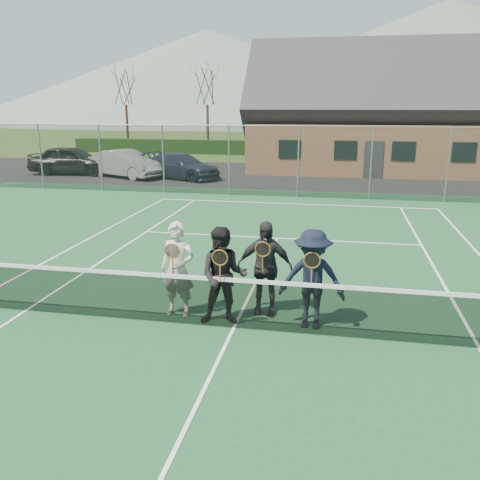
{
  "coord_description": "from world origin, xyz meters",
  "views": [
    {
      "loc": [
        1.7,
        -8.17,
        3.9
      ],
      "look_at": [
        -0.18,
        1.5,
        1.25
      ],
      "focal_mm": 38.0,
      "sensor_mm": 36.0,
      "label": 1
    }
  ],
  "objects": [
    {
      "name": "player_d",
      "position": [
        1.34,
        0.34,
        0.92
      ],
      "size": [
        1.21,
        0.75,
        1.8
      ],
      "color": "black",
      "rests_on": "court_surface"
    },
    {
      "name": "car_b",
      "position": [
        -9.7,
        17.89,
        0.74
      ],
      "size": [
        4.73,
        3.27,
        1.48
      ],
      "primitive_type": "imported",
      "rotation": [
        0.0,
        0.0,
        1.15
      ],
      "color": "#93969B",
      "rests_on": "ground"
    },
    {
      "name": "ground",
      "position": [
        0.0,
        20.0,
        0.0
      ],
      "size": [
        220.0,
        220.0,
        0.0
      ],
      "primitive_type": "plane",
      "color": "#324D1B",
      "rests_on": "ground"
    },
    {
      "name": "player_b",
      "position": [
        -0.22,
        0.19,
        0.92
      ],
      "size": [
        0.95,
        0.78,
        1.8
      ],
      "color": "black",
      "rests_on": "court_surface"
    },
    {
      "name": "tree_c",
      "position": [
        2.0,
        33.0,
        5.79
      ],
      "size": [
        3.2,
        3.2,
        7.77
      ],
      "color": "#331E12",
      "rests_on": "ground"
    },
    {
      "name": "court_surface",
      "position": [
        0.0,
        0.0,
        0.01
      ],
      "size": [
        30.0,
        30.0,
        0.02
      ],
      "primitive_type": "cube",
      "color": "#1C4C2B",
      "rests_on": "ground"
    },
    {
      "name": "court_markings",
      "position": [
        0.0,
        0.0,
        0.02
      ],
      "size": [
        11.03,
        23.83,
        0.01
      ],
      "color": "white",
      "rests_on": "court_surface"
    },
    {
      "name": "clubhouse",
      "position": [
        4.0,
        24.0,
        3.99
      ],
      "size": [
        15.6,
        8.2,
        7.7
      ],
      "color": "#9E6B4C",
      "rests_on": "ground"
    },
    {
      "name": "player_c",
      "position": [
        0.42,
        0.84,
        0.92
      ],
      "size": [
        1.07,
        0.52,
        1.8
      ],
      "color": "#27262C",
      "rests_on": "court_surface"
    },
    {
      "name": "hedge_row",
      "position": [
        0.0,
        32.0,
        0.55
      ],
      "size": [
        40.0,
        1.2,
        1.1
      ],
      "primitive_type": "cube",
      "color": "black",
      "rests_on": "ground"
    },
    {
      "name": "player_a",
      "position": [
        -1.15,
        0.41,
        0.92
      ],
      "size": [
        0.68,
        0.52,
        1.8
      ],
      "color": "beige",
      "rests_on": "court_surface"
    },
    {
      "name": "tree_b",
      "position": [
        -9.0,
        33.0,
        5.79
      ],
      "size": [
        3.2,
        3.2,
        7.77
      ],
      "color": "#3B2515",
      "rests_on": "ground"
    },
    {
      "name": "hill_centre",
      "position": [
        20.0,
        95.0,
        11.0
      ],
      "size": [
        120.0,
        120.0,
        22.0
      ],
      "primitive_type": "cone",
      "color": "#56675C",
      "rests_on": "ground"
    },
    {
      "name": "car_c",
      "position": [
        -6.63,
        18.0,
        0.67
      ],
      "size": [
        4.98,
        3.53,
        1.34
      ],
      "primitive_type": "imported",
      "rotation": [
        0.0,
        0.0,
        1.17
      ],
      "color": "#1C1D38",
      "rests_on": "ground"
    },
    {
      "name": "tarmac_carpark",
      "position": [
        -4.0,
        20.0,
        0.01
      ],
      "size": [
        40.0,
        12.0,
        0.01
      ],
      "primitive_type": "cube",
      "color": "black",
      "rests_on": "ground"
    },
    {
      "name": "perimeter_fence",
      "position": [
        0.0,
        13.5,
        1.52
      ],
      "size": [
        30.07,
        0.07,
        3.02
      ],
      "color": "slate",
      "rests_on": "ground"
    },
    {
      "name": "car_a",
      "position": [
        -13.21,
        18.49,
        0.81
      ],
      "size": [
        4.91,
        2.3,
        1.63
      ],
      "primitive_type": "imported",
      "rotation": [
        0.0,
        0.0,
        1.65
      ],
      "color": "black",
      "rests_on": "ground"
    },
    {
      "name": "tennis_net",
      "position": [
        0.0,
        0.0,
        0.54
      ],
      "size": [
        11.68,
        0.08,
        1.1
      ],
      "color": "slate",
      "rests_on": "ground"
    },
    {
      "name": "tree_a",
      "position": [
        -16.0,
        33.0,
        5.79
      ],
      "size": [
        3.2,
        3.2,
        7.77
      ],
      "color": "#342013",
      "rests_on": "ground"
    },
    {
      "name": "hill_west",
      "position": [
        -25.0,
        95.0,
        9.0
      ],
      "size": [
        110.0,
        110.0,
        18.0
      ],
      "primitive_type": "cone",
      "color": "slate",
      "rests_on": "ground"
    }
  ]
}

